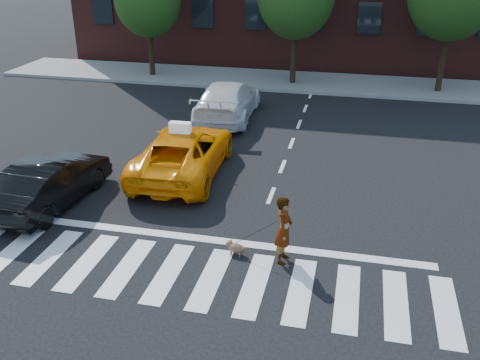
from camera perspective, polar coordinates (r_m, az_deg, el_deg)
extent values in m
plane|color=black|center=(12.41, -7.64, -9.80)|extent=(120.00, 120.00, 0.00)
cube|color=silver|center=(12.41, -7.64, -9.77)|extent=(13.00, 2.40, 0.01)
cube|color=silver|center=(13.67, -5.36, -6.09)|extent=(12.00, 0.30, 0.01)
cube|color=slate|center=(28.14, 4.71, 10.50)|extent=(30.00, 4.00, 0.15)
cylinder|color=black|center=(29.13, -9.49, 13.88)|extent=(0.28, 0.28, 3.25)
cylinder|color=black|center=(27.21, 5.75, 13.64)|extent=(0.28, 0.28, 3.55)
cylinder|color=black|center=(27.23, 20.88, 12.51)|extent=(0.28, 0.28, 3.85)
imported|color=orange|center=(16.99, -6.05, 3.00)|extent=(2.64, 5.32, 1.45)
imported|color=black|center=(15.83, -19.54, -0.20)|extent=(1.76, 4.28, 1.38)
imported|color=silver|center=(22.19, -1.33, 8.50)|extent=(2.35, 5.35, 1.53)
imported|color=#999999|center=(12.35, 4.72, -5.32)|extent=(0.43, 0.62, 1.65)
ellipsoid|color=#906B49|center=(12.86, -0.38, -7.26)|extent=(0.45, 0.33, 0.22)
sphere|color=#906B49|center=(12.92, -1.13, -6.80)|extent=(0.21, 0.21, 0.17)
sphere|color=#906B49|center=(12.96, -1.38, -6.83)|extent=(0.10, 0.10, 0.08)
cylinder|color=#906B49|center=(12.74, 0.38, -7.28)|extent=(0.12, 0.07, 0.10)
sphere|color=#906B49|center=(12.93, -1.00, -6.51)|extent=(0.07, 0.07, 0.06)
sphere|color=#906B49|center=(12.85, -1.26, -6.72)|extent=(0.07, 0.07, 0.06)
cylinder|color=#906B49|center=(12.94, -0.94, -7.68)|extent=(0.05, 0.05, 0.11)
cylinder|color=#906B49|center=(13.01, -0.71, -7.48)|extent=(0.05, 0.05, 0.11)
cylinder|color=#906B49|center=(12.84, -0.04, -7.97)|extent=(0.05, 0.05, 0.11)
cylinder|color=#906B49|center=(12.91, 0.19, -7.77)|extent=(0.05, 0.05, 0.11)
cube|color=white|center=(16.51, -6.41, 5.60)|extent=(0.66, 0.31, 0.32)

